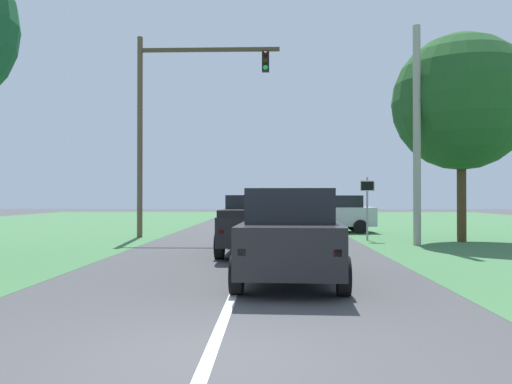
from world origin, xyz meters
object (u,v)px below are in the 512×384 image
red_suv_near (290,234)px  oak_tree_right (461,102)px  crossing_suv_far (331,213)px  keep_moving_sign (367,200)px  traffic_light (172,109)px  pickup_truck_lead (257,223)px  utility_pole_right (417,135)px

red_suv_near → oak_tree_right: size_ratio=0.54×
crossing_suv_far → keep_moving_sign: bearing=-79.0°
traffic_light → keep_moving_sign: size_ratio=3.44×
red_suv_near → keep_moving_sign: keep_moving_sign is taller
traffic_light → crossing_suv_far: bearing=24.5°
traffic_light → crossing_suv_far: size_ratio=2.03×
pickup_truck_lead → utility_pole_right: utility_pole_right is taller
oak_tree_right → crossing_suv_far: size_ratio=1.90×
red_suv_near → crossing_suv_far: bearing=80.2°
red_suv_near → pickup_truck_lead: bearing=98.9°
red_suv_near → traffic_light: traffic_light is taller
keep_moving_sign → red_suv_near: bearing=-109.0°
keep_moving_sign → utility_pole_right: (1.46, -2.03, 2.43)m
traffic_light → utility_pole_right: size_ratio=1.09×
red_suv_near → traffic_light: bearing=112.5°
red_suv_near → traffic_light: (-4.83, 11.69, 4.71)m
traffic_light → oak_tree_right: 12.20m
pickup_truck_lead → traffic_light: (-3.99, 6.30, 4.77)m
keep_moving_sign → crossing_suv_far: (-0.93, 4.80, -0.69)m
pickup_truck_lead → utility_pole_right: (5.85, 2.87, 3.13)m
oak_tree_right → crossing_suv_far: (-4.61, 5.23, -4.62)m
oak_tree_right → utility_pole_right: 3.13m
utility_pole_right → crossing_suv_far: bearing=109.3°
red_suv_near → utility_pole_right: bearing=58.8°
keep_moving_sign → utility_pole_right: size_ratio=0.32×
red_suv_near → traffic_light: size_ratio=0.50×
oak_tree_right → crossing_suv_far: bearing=131.4°
oak_tree_right → utility_pole_right: oak_tree_right is taller
keep_moving_sign → traffic_light: bearing=170.5°
red_suv_near → utility_pole_right: size_ratio=0.55×
pickup_truck_lead → oak_tree_right: oak_tree_right is taller
red_suv_near → utility_pole_right: (5.00, 8.26, 3.07)m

